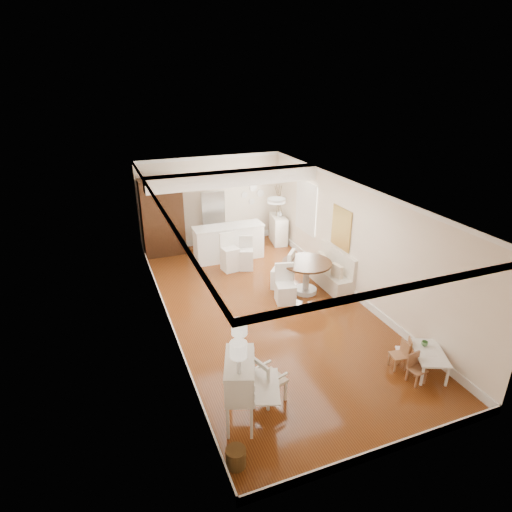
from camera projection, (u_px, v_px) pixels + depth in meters
room at (263, 224)px, 9.55m from camera, size 9.00×9.04×2.82m
secretary_bureau at (240, 390)px, 6.63m from camera, size 1.15×1.16×1.13m
gustavian_armchair at (270, 379)px, 7.10m from camera, size 0.61×0.61×0.85m
wicker_basket at (236, 457)px, 5.99m from camera, size 0.38×0.38×0.29m
kids_table at (428, 362)px, 7.85m from camera, size 0.82×1.00×0.43m
kids_chair_a at (398, 355)px, 7.93m from camera, size 0.31×0.31×0.57m
kids_chair_b at (403, 350)px, 8.10m from camera, size 0.34×0.34×0.52m
kids_chair_c at (417, 369)px, 7.55m from camera, size 0.30×0.30×0.57m
banquette at (330, 268)px, 10.94m from camera, size 0.52×1.60×0.98m
dining_table at (306, 277)px, 10.61m from camera, size 1.53×1.53×0.84m
slip_chair_near at (286, 284)px, 10.15m from camera, size 0.54×0.55×0.94m
slip_chair_far at (283, 269)px, 10.83m from camera, size 0.70×0.69×1.02m
breakfast_counter at (229, 242)px, 12.52m from camera, size 2.05×0.65×1.03m
bar_stool_left at (230, 252)px, 11.78m from camera, size 0.48×0.48×1.06m
bar_stool_right at (246, 254)px, 11.88m from camera, size 0.47×0.47×0.93m
pantry_cabinet at (162, 218)px, 12.63m from camera, size 1.20×0.60×2.30m
fridge at (224, 219)px, 13.34m from camera, size 0.75×0.65×1.80m
sideboard at (278, 229)px, 13.78m from camera, size 0.57×0.99×0.89m
pencil_cup at (425, 344)px, 7.93m from camera, size 0.15×0.15×0.09m
branch_vase at (280, 213)px, 13.56m from camera, size 0.21×0.21×0.19m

